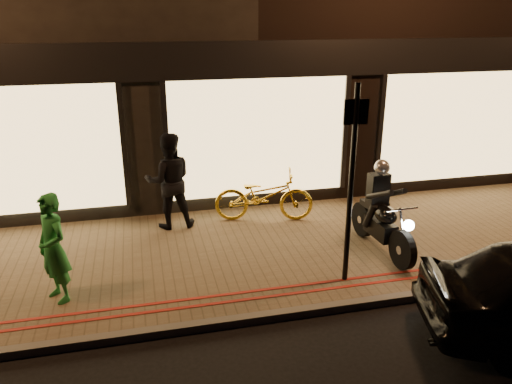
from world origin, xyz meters
TOP-DOWN VIEW (x-y plane):
  - ground at (0.00, 0.00)m, footprint 90.00×90.00m
  - sidewalk at (0.00, 2.00)m, footprint 50.00×4.00m
  - kerb_stone at (0.00, 0.05)m, footprint 50.00×0.14m
  - red_kerb_lines at (0.00, 0.55)m, footprint 50.00×0.26m
  - building_row at (-0.00, 8.99)m, footprint 48.00×10.11m
  - motorcycle at (1.54, 1.49)m, footprint 0.60×1.94m
  - sign_post at (0.56, 0.67)m, footprint 0.35×0.09m
  - bicycle_gold at (-0.07, 3.23)m, footprint 2.02×1.08m
  - person_green at (-3.64, 1.11)m, footprint 0.65×0.69m
  - person_dark at (-1.87, 3.35)m, footprint 0.91×0.71m

SIDE VIEW (x-z plane):
  - ground at x=0.00m, z-range 0.00..0.00m
  - sidewalk at x=0.00m, z-range 0.00..0.12m
  - kerb_stone at x=0.00m, z-range 0.00..0.12m
  - red_kerb_lines at x=0.00m, z-range 0.12..0.13m
  - bicycle_gold at x=-0.07m, z-range 0.12..1.13m
  - motorcycle at x=1.54m, z-range -0.06..1.53m
  - person_green at x=-3.64m, z-range 0.12..1.71m
  - person_dark at x=-1.87m, z-range 0.12..1.95m
  - sign_post at x=0.56m, z-range 0.30..3.30m
  - building_row at x=0.00m, z-range 0.00..8.50m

